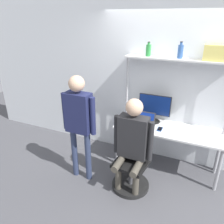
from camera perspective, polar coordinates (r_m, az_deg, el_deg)
The scene contains 13 objects.
ground_plane at distance 3.76m, azimuth 12.50°, elevation -16.55°, with size 12.00×12.00×0.00m, color #4C4C51.
wall_back at distance 3.71m, azimuth 16.53°, elevation 6.36°, with size 8.00×0.06×2.70m.
desk at distance 3.66m, azimuth 14.50°, elevation -5.39°, with size 1.71×0.62×0.74m.
shelf_unit at distance 3.50m, azimuth 16.46°, elevation 8.53°, with size 1.62×0.26×1.83m.
monitor at distance 3.69m, azimuth 11.02°, elevation 1.26°, with size 0.53×0.23×0.48m.
laptop at distance 3.60m, azimuth 8.36°, elevation -2.72°, with size 0.34×0.23×0.23m.
cell_phone at distance 3.56m, azimuth 12.40°, elevation -4.38°, with size 0.07×0.15×0.01m.
office_chair at distance 3.40m, azimuth 5.28°, elevation -14.87°, with size 0.56×0.56×0.91m.
person_seated at distance 3.05m, azimuth 5.32°, elevation -7.07°, with size 0.57×0.48×1.42m.
person_standing at distance 3.18m, azimuth -8.68°, elevation -1.20°, with size 0.54×0.23×1.67m.
bottle_green at distance 3.51m, azimuth 9.49°, elevation 15.65°, with size 0.08×0.08×0.22m.
bottle_blue at distance 3.42m, azimuth 17.44°, elevation 14.89°, with size 0.08×0.08×0.24m.
storage_box at distance 3.40m, azimuth 25.40°, elevation 13.79°, with size 0.30×0.18×0.22m.
Camera 1 is at (0.42, -2.87, 2.39)m, focal length 35.00 mm.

